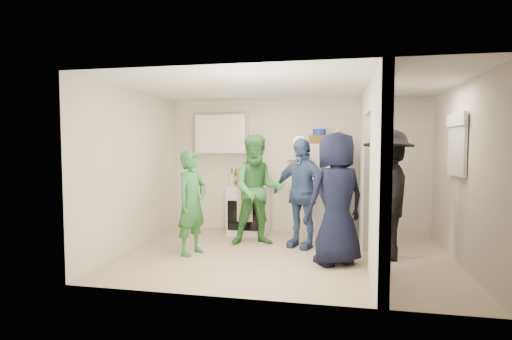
{
  "coord_description": "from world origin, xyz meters",
  "views": [
    {
      "loc": [
        0.71,
        -5.78,
        1.66
      ],
      "look_at": [
        -0.52,
        0.4,
        1.25
      ],
      "focal_mm": 28.0,
      "sensor_mm": 36.0,
      "label": 1
    }
  ],
  "objects": [
    {
      "name": "spice_shelf",
      "position": [
        0.0,
        1.65,
        1.35
      ],
      "size": [
        0.35,
        0.08,
        0.03
      ],
      "primitive_type": "cube",
      "color": "olive",
      "rests_on": "wall_back"
    },
    {
      "name": "wall_right",
      "position": [
        2.4,
        0.0,
        1.25
      ],
      "size": [
        0.0,
        3.4,
        3.4
      ],
      "primitive_type": "plane",
      "rotation": [
        1.57,
        0.0,
        -1.57
      ],
      "color": "silver",
      "rests_on": "floor"
    },
    {
      "name": "yellow_cup_stack_stove",
      "position": [
        -0.97,
        1.15,
        1.02
      ],
      "size": [
        0.09,
        0.09,
        0.25
      ],
      "primitive_type": "cylinder",
      "color": "yellow",
      "rests_on": "stove"
    },
    {
      "name": "bottle_i",
      "position": [
        -0.78,
        1.48,
        1.02
      ],
      "size": [
        0.07,
        0.07,
        0.25
      ],
      "primitive_type": "cylinder",
      "color": "#5A3E0F",
      "rests_on": "stove"
    },
    {
      "name": "wall_left",
      "position": [
        -2.4,
        0.0,
        1.25
      ],
      "size": [
        0.0,
        3.4,
        3.4
      ],
      "primitive_type": "plane",
      "rotation": [
        1.57,
        0.0,
        1.57
      ],
      "color": "silver",
      "rests_on": "floor"
    },
    {
      "name": "red_cup",
      "position": [
        -0.63,
        1.17,
        0.95
      ],
      "size": [
        0.09,
        0.09,
        0.12
      ],
      "primitive_type": "cylinder",
      "color": "red",
      "rests_on": "stove"
    },
    {
      "name": "upper_cabinet",
      "position": [
        -1.4,
        1.52,
        1.85
      ],
      "size": [
        0.95,
        0.34,
        0.7
      ],
      "primitive_type": "cube",
      "color": "silver",
      "rests_on": "wall_back"
    },
    {
      "name": "wicker_basket",
      "position": [
        0.42,
        1.39,
        1.74
      ],
      "size": [
        0.35,
        0.25,
        0.15
      ],
      "primitive_type": "cube",
      "color": "brown",
      "rests_on": "fridge"
    },
    {
      "name": "bottle_g",
      "position": [
        -0.6,
        1.5,
        1.02
      ],
      "size": [
        0.07,
        0.07,
        0.25
      ],
      "primitive_type": "cylinder",
      "color": "olive",
      "rests_on": "stove"
    },
    {
      "name": "bottle_f",
      "position": [
        -0.69,
        1.38,
        1.04
      ],
      "size": [
        0.06,
        0.06,
        0.29
      ],
      "primitive_type": "cylinder",
      "color": "#163B15",
      "rests_on": "stove"
    },
    {
      "name": "partition_header",
      "position": [
        1.2,
        0.0,
        2.3
      ],
      "size": [
        0.12,
        1.0,
        0.4
      ],
      "primitive_type": "cube",
      "color": "silver",
      "rests_on": "partition_pier_back"
    },
    {
      "name": "person_nook",
      "position": [
        1.45,
        0.17,
        0.94
      ],
      "size": [
        0.76,
        1.25,
        1.89
      ],
      "primitive_type": "imported",
      "rotation": [
        0.0,
        0.0,
        -1.62
      ],
      "color": "black",
      "rests_on": "floor"
    },
    {
      "name": "floor",
      "position": [
        0.0,
        0.0,
        0.0
      ],
      "size": [
        4.8,
        4.8,
        0.0
      ],
      "primitive_type": "plane",
      "color": "#C1AE88",
      "rests_on": "ground"
    },
    {
      "name": "nook_valance",
      "position": [
        2.34,
        0.2,
        2.0
      ],
      "size": [
        0.04,
        0.82,
        0.18
      ],
      "primitive_type": "cube",
      "color": "white",
      "rests_on": "wall_right"
    },
    {
      "name": "wall_back",
      "position": [
        0.0,
        1.7,
        1.25
      ],
      "size": [
        4.8,
        0.0,
        4.8
      ],
      "primitive_type": "plane",
      "rotation": [
        1.57,
        0.0,
        0.0
      ],
      "color": "silver",
      "rests_on": "floor"
    },
    {
      "name": "ceiling",
      "position": [
        0.0,
        0.0,
        2.5
      ],
      "size": [
        4.8,
        4.8,
        0.0
      ],
      "primitive_type": "plane",
      "rotation": [
        3.14,
        0.0,
        0.0
      ],
      "color": "white",
      "rests_on": "wall_back"
    },
    {
      "name": "bottle_a",
      "position": [
        -1.13,
        1.51,
        1.05
      ],
      "size": [
        0.06,
        0.06,
        0.3
      ],
      "primitive_type": "cylinder",
      "color": "brown",
      "rests_on": "stove"
    },
    {
      "name": "stove",
      "position": [
        -0.85,
        1.37,
        0.45
      ],
      "size": [
        0.75,
        0.63,
        0.89
      ],
      "primitive_type": "cube",
      "color": "white",
      "rests_on": "floor"
    },
    {
      "name": "wall_front",
      "position": [
        0.0,
        -1.7,
        1.25
      ],
      "size": [
        4.8,
        0.0,
        4.8
      ],
      "primitive_type": "plane",
      "rotation": [
        -1.57,
        0.0,
        0.0
      ],
      "color": "silver",
      "rests_on": "floor"
    },
    {
      "name": "yellow_cup_stack_top",
      "position": [
        0.74,
        1.24,
        1.79
      ],
      "size": [
        0.09,
        0.09,
        0.25
      ],
      "primitive_type": "cylinder",
      "color": "#FFB015",
      "rests_on": "fridge"
    },
    {
      "name": "blue_bowl",
      "position": [
        0.42,
        1.39,
        1.87
      ],
      "size": [
        0.24,
        0.24,
        0.11
      ],
      "primitive_type": "cylinder",
      "color": "navy",
      "rests_on": "wicker_basket"
    },
    {
      "name": "nook_window",
      "position": [
        2.38,
        0.2,
        1.65
      ],
      "size": [
        0.03,
        0.7,
        0.8
      ],
      "primitive_type": "cube",
      "color": "black",
      "rests_on": "wall_right"
    },
    {
      "name": "bottle_c",
      "position": [
        -0.92,
        1.52,
        1.06
      ],
      "size": [
        0.08,
        0.08,
        0.32
      ],
      "primitive_type": "cylinder",
      "color": "silver",
      "rests_on": "stove"
    },
    {
      "name": "bottle_h",
      "position": [
        -1.14,
        1.25,
        1.05
      ],
      "size": [
        0.07,
        0.07,
        0.32
      ],
      "primitive_type": "cylinder",
      "color": "#A7ACB3",
      "rests_on": "stove"
    },
    {
      "name": "partition_pier_back",
      "position": [
        1.2,
        1.1,
        1.25
      ],
      "size": [
        0.12,
        1.2,
        2.5
      ],
      "primitive_type": "cube",
      "color": "silver",
      "rests_on": "floor"
    },
    {
      "name": "bottle_d",
      "position": [
        -0.85,
        1.34,
        1.03
      ],
      "size": [
        0.07,
        0.07,
        0.28
      ],
      "primitive_type": "cylinder",
      "color": "brown",
      "rests_on": "stove"
    },
    {
      "name": "fridge",
      "position": [
        0.52,
        1.34,
        0.83
      ],
      "size": [
        0.69,
        0.67,
        1.67
      ],
      "primitive_type": "cube",
      "color": "silver",
      "rests_on": "floor"
    },
    {
      "name": "bottle_b",
      "position": [
        -1.01,
        1.3,
        1.03
      ],
      "size": [
        0.06,
        0.06,
        0.27
      ],
      "primitive_type": "cylinder",
      "color": "#18481A",
      "rests_on": "stove"
    },
    {
      "name": "bottle_e",
      "position": [
        -0.75,
        1.56,
        1.02
      ],
      "size": [
        0.07,
        0.07,
        0.24
      ],
      "primitive_type": "cylinder",
      "color": "silver",
      "rests_on": "stove"
    },
    {
      "name": "person_green_center",
      "position": [
        -0.54,
        0.63,
        0.9
      ],
      "size": [
        1.04,
        0.91,
        1.81
      ],
      "primitive_type": "imported",
      "rotation": [
        0.0,
        0.0,
        0.29
      ],
      "color": "#367B3B",
      "rests_on": "floor"
    },
    {
      "name": "nook_window_frame",
      "position": [
        2.36,
        0.2,
        1.65
      ],
      "size": [
        0.04,
        0.76,
        0.86
      ],
      "primitive_type": "cube",
      "color": "white",
      "rests_on": "wall_right"
    },
    {
      "name": "person_navy",
      "position": [
        0.73,
        -0.24,
        0.91
      ],
      "size": [
        1.07,
        0.98,
        1.83
      ],
      "primitive_type": "imported",
      "rotation": [
        0.0,
        0.0,
        -2.55
      ],
      "color": "black",
      "rests_on": "floor"
    },
    {
      "name": "person_green_left",
      "position": [
        -1.4,
        -0.15,
        0.78
      ],
      "size": [
        0.54,
        0.66,
        1.56
      ],
      "primitive_type": "imported",
      "rotation": [
        0.0,
        0.0,
        1.23
      ],
      "color": "#2C7031",
      "rests_on": "floor"
    },
    {
      "name": "wall_clock",
      "position": [
        0.05,
        1.68,
        1.7
      ],
      "size": [
        0.22,
        0.02,
        0.22
      ],
      "primitive_type": "cylinder",
      "rotation": [
        1.57,
        0.0,
        0.0
      ],
      "color": "white",
      "rests_on": "wall_back"
    },
    {
      "name": "person_denim",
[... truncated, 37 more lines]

